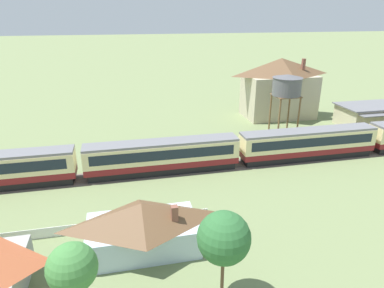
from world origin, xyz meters
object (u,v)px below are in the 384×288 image
Objects in this scene: water_tower at (287,86)px; cottage_brown_roof at (143,225)px; yard_tree_0 at (224,238)px; station_house_brown_roof at (279,87)px; station_building at (369,116)px; yard_tree_1 at (72,268)px; passenger_train at (241,148)px.

water_tower is 37.17m from cottage_brown_roof.
water_tower is 1.42× the size of yard_tree_0.
station_house_brown_roof is 10.09m from water_tower.
water_tower is 0.98× the size of cottage_brown_roof.
yard_tree_1 reaches higher than station_building.
yard_tree_1 is at bearing -130.40° from passenger_train.
cottage_brown_roof is at bearing -148.99° from station_building.
yard_tree_1 reaches higher than cottage_brown_roof.
water_tower is (-3.38, -9.24, 2.20)m from station_house_brown_roof.
passenger_train is 20.55m from cottage_brown_roof.
cottage_brown_roof is 1.45× the size of yard_tree_0.
cottage_brown_roof reaches higher than station_building.
station_building is 1.59× the size of yard_tree_0.
station_house_brown_roof is 48.48m from yard_tree_0.
station_house_brown_roof is 2.02× the size of yard_tree_0.
yard_tree_1 is (-47.41, -33.14, 3.04)m from station_building.
yard_tree_0 is (-21.04, -32.63, -2.93)m from water_tower.
yard_tree_1 is (-4.68, -7.45, 2.69)m from cottage_brown_roof.
station_house_brown_roof is 54.57m from yard_tree_1.
water_tower reaches higher than yard_tree_1.
station_building is at bearing 20.93° from passenger_train.
station_building is 57.92m from yard_tree_1.
yard_tree_0 is 1.06× the size of yard_tree_1.
station_house_brown_roof reaches higher than passenger_train.
station_building is (28.47, 10.89, -0.37)m from passenger_train.
station_house_brown_roof is at bearing 53.25° from passenger_train.
yard_tree_1 is at bearing -145.05° from station_building.
yard_tree_0 is at bearing -120.25° from station_house_brown_roof.
station_building is 17.74m from water_tower.
station_house_brown_roof is 45.97m from cottage_brown_roof.
cottage_brown_roof is 8.85m from yard_tree_0.
station_building is 49.86m from cottage_brown_roof.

